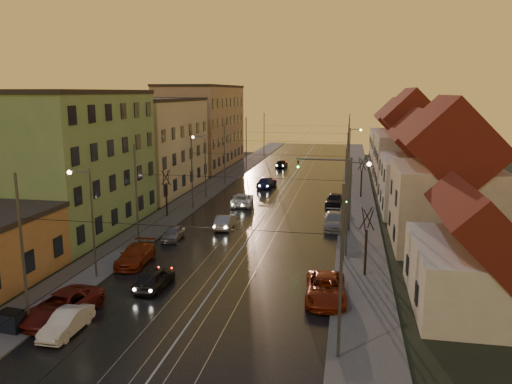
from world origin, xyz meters
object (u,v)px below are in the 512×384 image
Objects in this scene: street_lamp_2 at (203,160)px; parked_left_0 at (67,322)px; street_lamp_3 at (352,149)px; driving_car_2 at (242,200)px; parked_right_2 at (334,200)px; driving_car_0 at (154,278)px; parked_right_0 at (326,289)px; parked_left_2 at (136,255)px; traffic_light_mast at (340,184)px; driving_car_3 at (266,182)px; parked_left_3 at (173,233)px; street_lamp_1 at (352,199)px; driving_car_4 at (281,164)px; street_lamp_0 at (88,212)px; driving_car_1 at (225,221)px; parked_left_1 at (62,306)px; dumpster at (11,322)px; parked_right_1 at (335,221)px.

parked_left_0 is at bearing -85.54° from street_lamp_2.
street_lamp_3 is 1.51× the size of driving_car_2.
driving_car_0 is at bearing -105.63° from parked_right_2.
driving_car_0 is at bearing 177.62° from parked_right_0.
driving_car_0 is 0.84× the size of parked_left_2.
parked_left_0 is (-14.30, -23.96, -3.96)m from traffic_light_mast.
parked_left_3 is at bearing 85.17° from driving_car_3.
street_lamp_2 is at bearing 132.32° from street_lamp_1.
driving_car_4 is at bearing 97.46° from parked_right_0.
street_lamp_3 is at bearing 138.33° from driving_car_4.
street_lamp_0 is 5.70m from parked_left_2.
parked_right_0 is (-1.50, -44.75, -4.12)m from street_lamp_3.
traffic_light_mast is 1.69× the size of driving_car_1.
driving_car_2 is at bearing 89.75° from parked_left_1.
parked_right_0 is at bearing -59.84° from street_lamp_2.
driving_car_0 reaches higher than parked_left_3.
driving_car_4 is 30.37m from parked_right_2.
driving_car_1 is 15.93m from parked_right_2.
dumpster is (-2.99, -0.61, 0.06)m from parked_left_0.
parked_right_0 reaches higher than driving_car_3.
traffic_light_mast is 1.67× the size of driving_car_4.
parked_right_2 is at bearing 73.42° from parked_left_1.
parked_right_2 is at bearing 87.69° from parked_right_0.
parked_left_1 is at bearing -126.10° from parked_right_1.
driving_car_0 is (5.11, -28.91, -4.17)m from street_lamp_2.
parked_left_2 is (0.29, 9.77, -0.05)m from parked_left_1.
parked_left_2 is (1.79, -24.54, -4.16)m from street_lamp_2.
street_lamp_1 is 1.56× the size of driving_car_3.
driving_car_2 is at bearing 142.16° from traffic_light_mast.
parked_left_2 is (-4.78, -33.34, -0.02)m from driving_car_3.
driving_car_4 is at bearing -92.66° from driving_car_1.
dumpster is at bearing 72.18° from driving_car_1.
driving_car_0 is 1.07× the size of parked_left_0.
parked_right_0 is (14.91, -4.21, 0.04)m from parked_left_2.
driving_car_1 is at bearing 150.67° from street_lamp_1.
street_lamp_3 is at bearing -131.24° from driving_car_2.
street_lamp_3 is 2.20× the size of parked_left_3.
traffic_light_mast is at bearing 43.10° from street_lamp_0.
street_lamp_0 reaches higher than parked_right_1.
street_lamp_1 is 16.48m from parked_left_3.
parked_right_2 is 39.24m from dumpster.
parked_left_3 is at bearing -74.06° from driving_car_0.
parked_left_2 is at bearing -164.55° from street_lamp_1.
parked_right_1 reaches higher than parked_left_2.
dumpster is (-6.76, -45.37, -0.04)m from driving_car_3.
driving_car_0 is 11.60m from parked_right_0.
street_lamp_1 is 8.08m from traffic_light_mast.
parked_right_2 is at bearing 95.75° from street_lamp_1.
driving_car_1 is (6.13, -13.21, -4.18)m from street_lamp_2.
driving_car_0 is (-11.99, -16.91, -3.88)m from traffic_light_mast.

